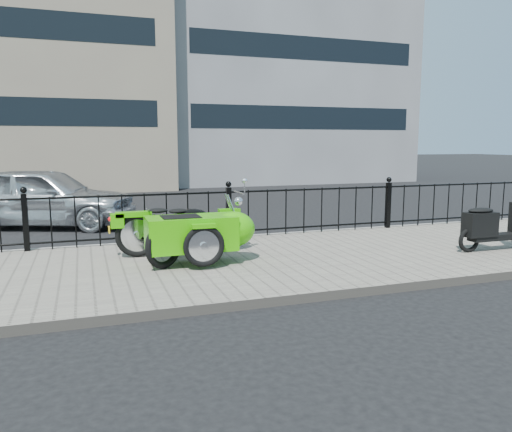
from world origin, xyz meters
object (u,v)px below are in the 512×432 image
object	(u,v)px
scooter	(491,227)
spare_tire	(164,245)
motorcycle_sidecar	(201,231)
sedan_car	(44,197)

from	to	relation	value
scooter	spare_tire	xyz separation A→B (m)	(-5.36, 0.57, -0.06)
spare_tire	scooter	bearing A→B (deg)	-6.05
motorcycle_sidecar	scooter	distance (m)	4.83
scooter	sedan_car	world-z (taller)	sedan_car
spare_tire	sedan_car	xyz separation A→B (m)	(-1.91, 5.18, 0.23)
scooter	spare_tire	world-z (taller)	scooter
motorcycle_sidecar	spare_tire	size ratio (longest dim) A/B	3.32
scooter	spare_tire	distance (m)	5.39
scooter	spare_tire	bearing A→B (deg)	173.95
spare_tire	sedan_car	world-z (taller)	sedan_car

